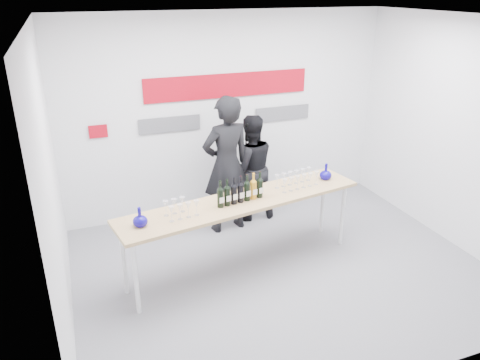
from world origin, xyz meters
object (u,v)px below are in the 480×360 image
object	(u,v)px
tasting_table	(243,205)
presenter_left	(226,165)
presenter_right	(250,168)
mic_stand	(246,191)

from	to	relation	value
tasting_table	presenter_left	xyz separation A→B (m)	(0.15, 1.03, 0.13)
presenter_right	mic_stand	distance (m)	0.36
presenter_right	mic_stand	xyz separation A→B (m)	(-0.09, -0.08, -0.34)
tasting_table	mic_stand	size ratio (longest dim) A/B	2.09
presenter_right	presenter_left	bearing A→B (deg)	31.40
presenter_left	presenter_right	distance (m)	0.54
presenter_left	mic_stand	distance (m)	0.65
mic_stand	tasting_table	bearing A→B (deg)	-96.66
presenter_left	mic_stand	bearing A→B (deg)	-163.87
presenter_left	mic_stand	size ratio (longest dim) A/B	1.30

